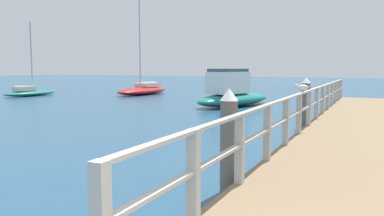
{
  "coord_description": "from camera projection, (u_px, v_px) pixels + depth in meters",
  "views": [
    {
      "loc": [
        0.41,
        -1.38,
        2.06
      ],
      "look_at": [
        -3.99,
        7.96,
        0.98
      ],
      "focal_mm": 36.75,
      "sensor_mm": 36.0,
      "label": 1
    }
  ],
  "objects": [
    {
      "name": "pier_deck",
      "position": [
        359.0,
        131.0,
        11.54
      ],
      "size": [
        2.83,
        22.08,
        0.38
      ],
      "primitive_type": "cube",
      "color": "#846B4C",
      "rests_on": "ground_plane"
    },
    {
      "name": "pier_railing",
      "position": [
        313.0,
        101.0,
        12.02
      ],
      "size": [
        0.12,
        20.6,
        1.03
      ],
      "color": "#B2ADA3",
      "rests_on": "pier_deck"
    },
    {
      "name": "dock_piling_near",
      "position": [
        229.0,
        141.0,
        6.35
      ],
      "size": [
        0.29,
        0.29,
        1.72
      ],
      "color": "#6B6056",
      "rests_on": "ground_plane"
    },
    {
      "name": "dock_piling_far",
      "position": [
        306.0,
        103.0,
        13.13
      ],
      "size": [
        0.29,
        0.29,
        1.72
      ],
      "color": "#6B6056",
      "rests_on": "ground_plane"
    },
    {
      "name": "seagull_foreground",
      "position": [
        303.0,
        87.0,
        10.3
      ],
      "size": [
        0.44,
        0.27,
        0.21
      ],
      "rotation": [
        0.0,
        0.0,
        2.07
      ],
      "color": "white",
      "rests_on": "pier_railing"
    },
    {
      "name": "boat_0",
      "position": [
        232.0,
        94.0,
        20.68
      ],
      "size": [
        3.49,
        5.94,
        1.97
      ],
      "rotation": [
        0.0,
        0.0,
        2.85
      ],
      "color": "#197266",
      "rests_on": "ground_plane"
    },
    {
      "name": "boat_1",
      "position": [
        30.0,
        92.0,
        27.97
      ],
      "size": [
        1.79,
        4.21,
        5.26
      ],
      "rotation": [
        0.0,
        0.0,
        -0.12
      ],
      "color": "#197266",
      "rests_on": "ground_plane"
    },
    {
      "name": "boat_2",
      "position": [
        143.0,
        90.0,
        29.61
      ],
      "size": [
        2.18,
        5.72,
        7.09
      ],
      "rotation": [
        0.0,
        0.0,
        3.1
      ],
      "color": "red",
      "rests_on": "ground_plane"
    }
  ]
}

